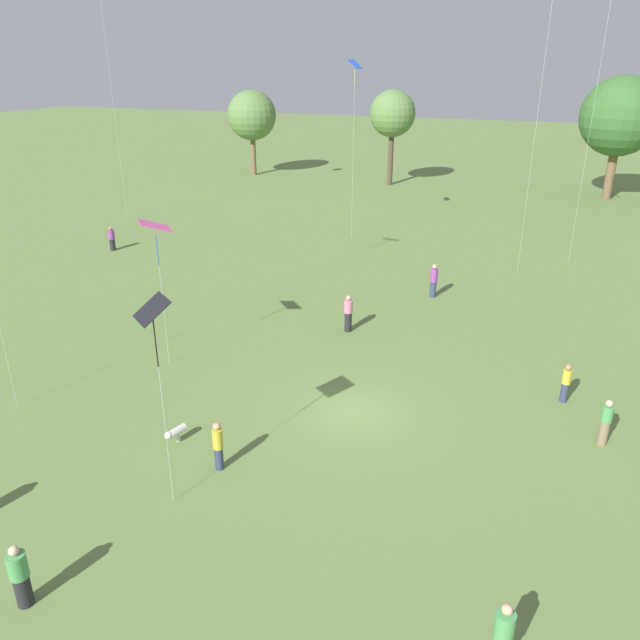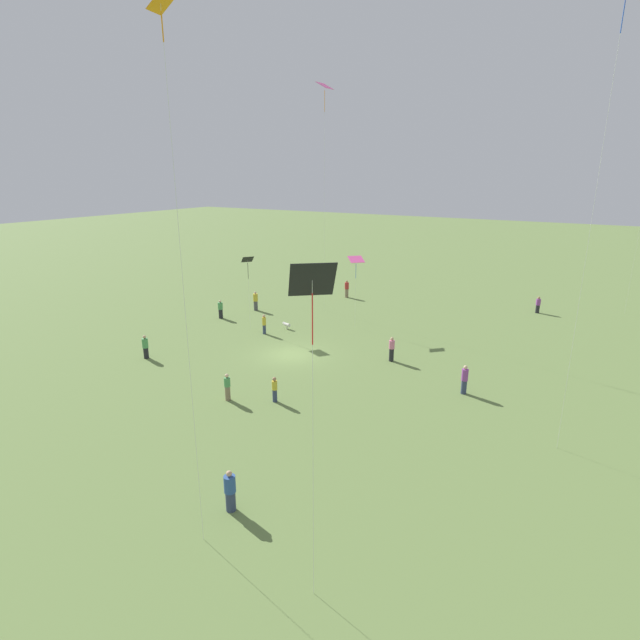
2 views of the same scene
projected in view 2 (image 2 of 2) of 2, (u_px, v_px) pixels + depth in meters
ground_plane at (291, 354)px, 37.28m from camera, size 240.00×240.00×0.00m
person_0 at (464, 380)px, 30.48m from camera, size 0.52×0.52×1.84m
person_1 at (275, 389)px, 29.44m from camera, size 0.46×0.46×1.56m
person_2 at (392, 349)px, 35.77m from camera, size 0.49×0.49×1.80m
person_3 at (538, 305)px, 48.05m from camera, size 0.51×0.51×1.62m
person_4 at (256, 301)px, 48.92m from camera, size 0.53×0.53×1.90m
person_5 at (227, 387)px, 29.62m from camera, size 0.51×0.51×1.68m
person_6 at (145, 347)px, 36.33m from camera, size 0.56×0.56×1.75m
person_7 at (221, 309)px, 46.30m from camera, size 0.57×0.57×1.74m
person_8 at (347, 289)px, 53.99m from camera, size 0.61×0.61×1.88m
person_9 at (264, 324)px, 41.81m from camera, size 0.43×0.43×1.68m
person_10 at (230, 491)px, 19.89m from camera, size 0.53×0.53×1.81m
kite_0 at (166, 73)px, 14.04m from camera, size 0.71×0.62×17.71m
kite_1 at (312, 289)px, 13.28m from camera, size 1.35×1.42×10.88m
kite_3 at (621, 26)px, 19.37m from camera, size 0.73×0.97×20.18m
kite_4 at (325, 95)px, 43.52m from camera, size 1.36×1.24×20.60m
kite_7 at (248, 262)px, 41.69m from camera, size 1.22×1.19×6.37m
kite_8 at (356, 261)px, 42.22m from camera, size 1.69×1.69×6.22m
dog_0 at (286, 325)px, 43.30m from camera, size 0.45×0.86×0.56m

